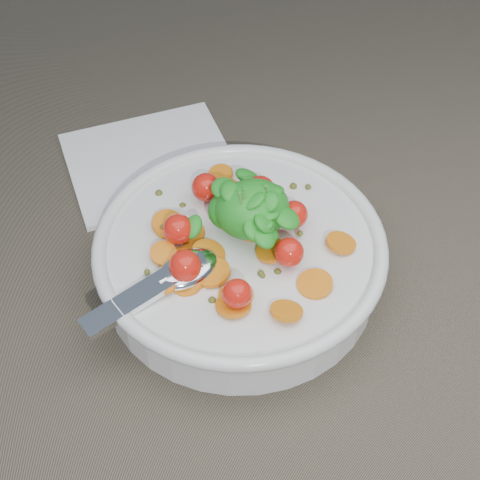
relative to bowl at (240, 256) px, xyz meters
name	(u,v)px	position (x,y,z in m)	size (l,w,h in m)	color
ground	(227,289)	(-0.01, -0.01, -0.03)	(6.00, 6.00, 0.00)	#675D4A
bowl	(240,256)	(0.00, 0.00, 0.00)	(0.27, 0.25, 0.11)	silver
napkin	(151,162)	(-0.04, 0.17, -0.03)	(0.17, 0.14, 0.01)	white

